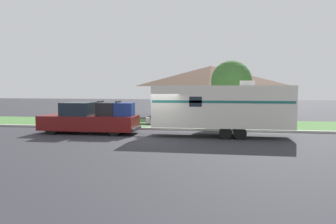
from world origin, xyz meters
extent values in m
plane|color=#2D2D33|center=(0.00, 0.00, 0.00)|extent=(120.00, 120.00, 0.00)
cube|color=#ADADA8|center=(0.00, 3.75, 0.07)|extent=(80.00, 0.30, 0.14)
cube|color=#477538|center=(0.00, 7.40, 0.01)|extent=(80.00, 7.00, 0.03)
cube|color=gray|center=(2.52, 15.09, 1.50)|extent=(10.32, 6.46, 3.00)
pyramid|color=brown|center=(2.52, 15.09, 4.00)|extent=(11.15, 6.98, 2.01)
cube|color=#4C3828|center=(2.52, 11.89, 1.05)|extent=(1.00, 0.06, 2.10)
cylinder|color=black|center=(-6.61, 0.47, 0.42)|extent=(0.83, 0.28, 0.83)
cylinder|color=black|center=(-6.61, 2.12, 0.42)|extent=(0.83, 0.28, 0.83)
cylinder|color=black|center=(-2.64, 0.47, 0.42)|extent=(0.83, 0.28, 0.83)
cylinder|color=black|center=(-2.64, 2.12, 0.42)|extent=(0.83, 0.28, 0.83)
cube|color=maroon|center=(-5.85, 1.29, 0.68)|extent=(3.46, 2.01, 0.89)
cube|color=#19232D|center=(-5.23, 1.29, 1.53)|extent=(1.80, 1.85, 0.81)
cube|color=maroon|center=(-2.84, 1.29, 0.68)|extent=(2.57, 2.01, 0.89)
cube|color=#333333|center=(-1.49, 1.29, 0.35)|extent=(0.12, 1.81, 0.20)
cube|color=black|center=(-3.40, 1.29, 1.52)|extent=(1.15, 0.84, 0.80)
cube|color=black|center=(-3.77, 1.29, 2.00)|extent=(0.10, 0.93, 0.08)
cube|color=navy|center=(-2.27, 1.29, 1.52)|extent=(1.15, 0.84, 0.80)
cube|color=black|center=(-2.64, 1.29, 2.00)|extent=(0.10, 0.93, 0.08)
cylinder|color=black|center=(3.86, 0.30, 0.35)|extent=(0.71, 0.22, 0.71)
cylinder|color=black|center=(3.86, 2.29, 0.35)|extent=(0.71, 0.22, 0.71)
cylinder|color=black|center=(4.64, 0.30, 0.35)|extent=(0.71, 0.22, 0.71)
cylinder|color=black|center=(4.64, 2.29, 0.35)|extent=(0.71, 0.22, 0.71)
cube|color=silver|center=(3.61, 1.29, 1.78)|extent=(7.93, 2.27, 2.38)
cube|color=#1E6660|center=(3.61, 0.15, 2.08)|extent=(7.77, 0.01, 0.14)
cube|color=#383838|center=(-0.83, 1.29, 0.64)|extent=(0.95, 0.12, 0.10)
cylinder|color=silver|center=(-0.78, 1.29, 0.87)|extent=(0.28, 0.28, 0.36)
cube|color=silver|center=(5.04, 1.29, 3.11)|extent=(0.80, 0.68, 0.28)
cube|color=#19232D|center=(2.19, 0.15, 2.08)|extent=(0.70, 0.01, 0.56)
cylinder|color=brown|center=(5.15, 4.53, 0.58)|extent=(0.09, 0.09, 1.16)
cube|color=black|center=(5.15, 4.53, 1.27)|extent=(0.48, 0.20, 0.22)
cylinder|color=brown|center=(4.29, 6.34, 1.12)|extent=(0.24, 0.24, 2.24)
sphere|color=#38662D|center=(4.29, 6.34, 3.34)|extent=(2.95, 2.95, 2.95)
camera|label=1|loc=(3.62, -17.96, 2.87)|focal=35.00mm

